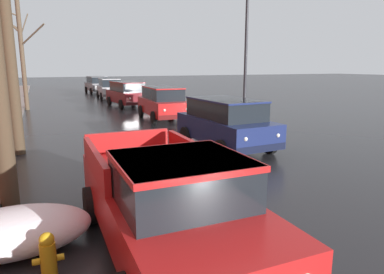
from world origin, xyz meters
TOP-DOWN VIEW (x-y plane):
  - snow_bank_along_left_kerb at (4.51, 20.72)m, footprint 2.28×1.04m
  - snow_bank_along_right_kerb at (-4.66, 7.77)m, footprint 2.44×1.43m
  - bare_tree_mid_block at (-4.73, 14.80)m, footprint 3.24×2.66m
  - bare_tree_far_down_block at (-4.81, 27.99)m, footprint 3.62×3.10m
  - pickup_truck_red_approaching_near_lane at (-2.32, 6.67)m, footprint 2.22×5.14m
  - suv_darkblue_parked_kerbside_close at (2.06, 12.59)m, footprint 2.28×4.35m
  - suv_red_parked_kerbside_mid at (2.31, 20.15)m, footprint 2.21×4.76m
  - suv_maroon_parked_far_down_block at (1.99, 27.10)m, footprint 2.42×4.82m
  - suv_silver_queued_behind_truck at (2.01, 33.94)m, footprint 2.20×4.60m
  - suv_grey_at_far_intersection at (1.98, 40.86)m, footprint 2.30×4.37m
  - fire_hydrant at (-4.09, 6.73)m, footprint 0.42×0.22m
  - street_lamp_post at (4.91, 15.84)m, footprint 0.44×0.24m

SIDE VIEW (x-z plane):
  - snow_bank_along_right_kerb at x=-4.66m, z-range -0.01..0.71m
  - fire_hydrant at x=-4.09m, z-range 0.00..0.71m
  - snow_bank_along_left_kerb at x=4.51m, z-range -0.01..0.85m
  - pickup_truck_red_approaching_near_lane at x=-2.32m, z-range 0.00..1.76m
  - suv_grey_at_far_intersection at x=1.98m, z-range 0.08..1.90m
  - suv_darkblue_parked_kerbside_close at x=2.06m, z-range 0.08..1.90m
  - suv_silver_queued_behind_truck at x=2.01m, z-range 0.08..1.90m
  - suv_red_parked_kerbside_mid at x=2.31m, z-range 0.08..1.90m
  - suv_maroon_parked_far_down_block at x=1.99m, z-range 0.08..1.90m
  - bare_tree_mid_block at x=-4.73m, z-range -0.20..6.60m
  - street_lamp_post at x=4.91m, z-range 0.36..6.91m
  - bare_tree_far_down_block at x=-4.81m, z-range 0.34..7.53m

